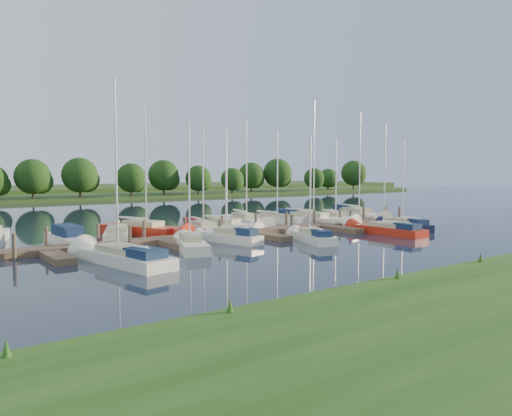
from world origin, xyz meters
TOP-DOWN VIEW (x-y plane):
  - ground at (0.00, 0.00)m, footprint 260.00×260.00m
  - dock at (0.00, 7.31)m, footprint 40.00×6.00m
  - mooring_pilings at (0.00, 8.43)m, footprint 38.24×2.84m
  - far_shore at (0.00, 75.00)m, footprint 180.00×30.00m
  - distant_hill at (0.00, 100.00)m, footprint 220.00×40.00m
  - treeline at (1.70, 61.94)m, footprint 148.00×9.94m
  - motorboat at (-13.55, 11.38)m, footprint 2.00×6.28m
  - sailboat_n_2 at (-9.69, 11.89)m, footprint 4.41×7.93m
  - sailboat_n_3 at (-6.90, 13.27)m, footprint 5.04×8.65m
  - sailboat_n_4 at (-2.30, 11.70)m, footprint 2.47×7.42m
  - sailboat_n_5 at (0.38, 12.17)m, footprint 3.54×7.41m
  - sailboat_n_6 at (4.23, 14.46)m, footprint 2.87×8.36m
  - sailboat_n_7 at (7.68, 14.01)m, footprint 3.23×7.65m
  - sailboat_n_8 at (9.99, 11.42)m, footprint 3.90×10.08m
  - sailboat_n_9 at (13.56, 11.53)m, footprint 2.80×7.06m
  - sailboat_n_10 at (18.01, 12.50)m, footprint 4.27×9.69m
  - sailboat_s_0 at (-13.26, 1.83)m, footprint 3.32×8.74m
  - sailboat_s_1 at (-7.67, 3.93)m, footprint 3.50×6.77m
  - sailboat_s_2 at (-3.70, 5.11)m, footprint 2.66×5.97m
  - sailboat_s_3 at (1.56, 1.95)m, footprint 3.11×6.27m
  - sailboat_s_4 at (9.58, 1.41)m, footprint 1.82×7.47m
  - sailboat_s_5 at (13.61, 2.68)m, footprint 2.79×6.56m

SIDE VIEW (x-z plane):
  - ground at x=0.00m, z-range 0.00..0.00m
  - dock at x=0.00m, z-range 0.00..0.40m
  - sailboat_n_7 at x=7.68m, z-range -4.54..5.07m
  - sailboat_n_9 at x=13.56m, z-range -4.19..4.73m
  - sailboat_n_2 at x=-9.69m, z-range -4.84..5.38m
  - sailboat_n_5 at x=0.38m, z-range -4.45..5.00m
  - sailboat_s_1 at x=-7.67m, z-range -4.15..4.71m
  - sailboat_n_6 at x=4.23m, z-range -5.03..5.59m
  - sailboat_n_3 at x=-6.90m, z-range -5.36..5.91m
  - far_shore at x=0.00m, z-range 0.00..0.60m
  - sailboat_s_4 at x=9.58m, z-range -4.46..5.08m
  - sailboat_s_3 at x=1.56m, z-range -3.74..4.36m
  - sailboat_n_4 at x=-2.30m, z-range -4.38..5.01m
  - sailboat_s_0 at x=-13.26m, z-range -5.14..5.76m
  - sailboat_s_5 at x=13.61m, z-range -3.89..4.52m
  - sailboat_s_2 at x=-3.70m, z-range -3.59..4.25m
  - sailboat_n_8 at x=9.99m, z-range -5.97..6.64m
  - sailboat_n_10 at x=18.01m, z-range -5.77..6.44m
  - motorboat at x=-13.55m, z-range -0.51..1.22m
  - mooring_pilings at x=0.00m, z-range -0.40..1.60m
  - distant_hill at x=0.00m, z-range 0.00..1.40m
  - treeline at x=1.70m, z-range -0.02..8.26m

